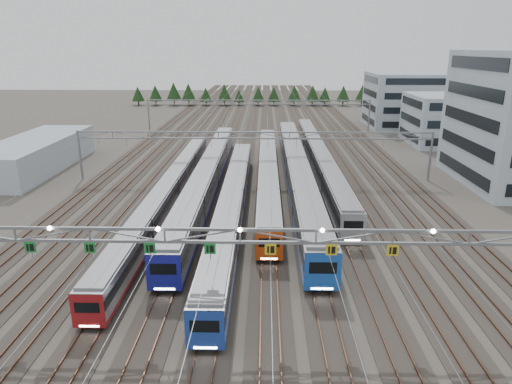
{
  "coord_description": "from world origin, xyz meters",
  "views": [
    {
      "loc": [
        1.81,
        -30.99,
        20.61
      ],
      "look_at": [
        0.7,
        22.59,
        3.5
      ],
      "focal_mm": 32.0,
      "sensor_mm": 36.0,
      "label": 1
    }
  ],
  "objects_px": {
    "train_b": "(208,175)",
    "train_d": "(268,172)",
    "train_c": "(233,202)",
    "gantry_far": "(258,106)",
    "train_e": "(297,169)",
    "gantry_near": "(239,239)",
    "west_shed": "(35,154)",
    "train_a": "(170,190)",
    "gantry_mid": "(254,141)",
    "depot_bldg_mid": "(442,120)",
    "depot_bldg_north": "(411,100)",
    "train_f": "(319,158)"
  },
  "relations": [
    {
      "from": "train_c",
      "to": "gantry_far",
      "type": "bearing_deg",
      "value": 87.92
    },
    {
      "from": "west_shed",
      "to": "train_f",
      "type": "bearing_deg",
      "value": 1.01
    },
    {
      "from": "train_b",
      "to": "train_f",
      "type": "distance_m",
      "value": 21.85
    },
    {
      "from": "train_e",
      "to": "gantry_far",
      "type": "xyz_separation_m",
      "value": [
        -6.75,
        46.94,
        4.06
      ]
    },
    {
      "from": "train_d",
      "to": "gantry_near",
      "type": "distance_m",
      "value": 37.95
    },
    {
      "from": "train_f",
      "to": "gantry_far",
      "type": "xyz_separation_m",
      "value": [
        -11.25,
        37.98,
        4.29
      ]
    },
    {
      "from": "train_e",
      "to": "west_shed",
      "type": "xyz_separation_m",
      "value": [
        -45.29,
        8.09,
        0.32
      ]
    },
    {
      "from": "train_d",
      "to": "gantry_far",
      "type": "distance_m",
      "value": 47.82
    },
    {
      "from": "train_a",
      "to": "train_e",
      "type": "height_order",
      "value": "train_e"
    },
    {
      "from": "gantry_mid",
      "to": "depot_bldg_north",
      "type": "bearing_deg",
      "value": 52.5
    },
    {
      "from": "train_b",
      "to": "depot_bldg_north",
      "type": "relative_size",
      "value": 2.84
    },
    {
      "from": "train_a",
      "to": "gantry_far",
      "type": "bearing_deg",
      "value": 78.79
    },
    {
      "from": "train_a",
      "to": "train_c",
      "type": "distance_m",
      "value": 10.38
    },
    {
      "from": "train_b",
      "to": "train_d",
      "type": "bearing_deg",
      "value": 17.25
    },
    {
      "from": "train_b",
      "to": "depot_bldg_north",
      "type": "distance_m",
      "value": 75.12
    },
    {
      "from": "train_a",
      "to": "gantry_far",
      "type": "xyz_separation_m",
      "value": [
        11.25,
        56.77,
        4.48
      ]
    },
    {
      "from": "train_d",
      "to": "depot_bldg_north",
      "type": "relative_size",
      "value": 2.53
    },
    {
      "from": "train_f",
      "to": "gantry_far",
      "type": "bearing_deg",
      "value": 106.5
    },
    {
      "from": "train_a",
      "to": "train_e",
      "type": "relative_size",
      "value": 0.88
    },
    {
      "from": "train_c",
      "to": "train_e",
      "type": "relative_size",
      "value": 0.8
    },
    {
      "from": "gantry_mid",
      "to": "west_shed",
      "type": "bearing_deg",
      "value": 170.94
    },
    {
      "from": "train_c",
      "to": "depot_bldg_north",
      "type": "bearing_deg",
      "value": 58.49
    },
    {
      "from": "train_f",
      "to": "train_b",
      "type": "bearing_deg",
      "value": -145.46
    },
    {
      "from": "gantry_near",
      "to": "depot_bldg_mid",
      "type": "xyz_separation_m",
      "value": [
        40.66,
        69.89,
        -1.73
      ]
    },
    {
      "from": "train_b",
      "to": "train_e",
      "type": "distance_m",
      "value": 13.93
    },
    {
      "from": "gantry_mid",
      "to": "west_shed",
      "type": "relative_size",
      "value": 1.88
    },
    {
      "from": "train_e",
      "to": "depot_bldg_mid",
      "type": "bearing_deg",
      "value": 43.13
    },
    {
      "from": "train_c",
      "to": "train_e",
      "type": "bearing_deg",
      "value": 59.04
    },
    {
      "from": "gantry_near",
      "to": "gantry_far",
      "type": "distance_m",
      "value": 85.12
    },
    {
      "from": "train_f",
      "to": "gantry_mid",
      "type": "bearing_deg",
      "value": -148.04
    },
    {
      "from": "train_a",
      "to": "depot_bldg_mid",
      "type": "distance_m",
      "value": 66.54
    },
    {
      "from": "train_e",
      "to": "depot_bldg_mid",
      "type": "relative_size",
      "value": 4.29
    },
    {
      "from": "gantry_near",
      "to": "train_a",
      "type": "bearing_deg",
      "value": 111.56
    },
    {
      "from": "train_b",
      "to": "train_f",
      "type": "bearing_deg",
      "value": 34.54
    },
    {
      "from": "train_d",
      "to": "gantry_near",
      "type": "height_order",
      "value": "gantry_near"
    },
    {
      "from": "train_b",
      "to": "gantry_far",
      "type": "relative_size",
      "value": 1.11
    },
    {
      "from": "train_b",
      "to": "depot_bldg_mid",
      "type": "xyz_separation_m",
      "value": [
        47.36,
        35.14,
        3.11
      ]
    },
    {
      "from": "train_b",
      "to": "west_shed",
      "type": "bearing_deg",
      "value": 160.09
    },
    {
      "from": "depot_bldg_north",
      "to": "depot_bldg_mid",
      "type": "bearing_deg",
      "value": -89.78
    },
    {
      "from": "train_f",
      "to": "west_shed",
      "type": "distance_m",
      "value": 49.81
    },
    {
      "from": "train_c",
      "to": "train_d",
      "type": "distance_m",
      "value": 15.06
    },
    {
      "from": "train_b",
      "to": "gantry_near",
      "type": "xyz_separation_m",
      "value": [
        6.7,
        -34.75,
        4.84
      ]
    },
    {
      "from": "depot_bldg_mid",
      "to": "gantry_near",
      "type": "bearing_deg",
      "value": -120.19
    },
    {
      "from": "train_b",
      "to": "gantry_far",
      "type": "xyz_separation_m",
      "value": [
        6.75,
        50.37,
        4.14
      ]
    },
    {
      "from": "gantry_far",
      "to": "depot_bldg_north",
      "type": "bearing_deg",
      "value": 10.92
    },
    {
      "from": "train_e",
      "to": "depot_bldg_mid",
      "type": "distance_m",
      "value": 46.49
    },
    {
      "from": "gantry_far",
      "to": "west_shed",
      "type": "height_order",
      "value": "gantry_far"
    },
    {
      "from": "train_d",
      "to": "train_f",
      "type": "bearing_deg",
      "value": 46.83
    },
    {
      "from": "train_e",
      "to": "gantry_mid",
      "type": "xyz_separation_m",
      "value": [
        -6.75,
        1.94,
        4.06
      ]
    },
    {
      "from": "train_d",
      "to": "gantry_mid",
      "type": "bearing_deg",
      "value": 131.16
    }
  ]
}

